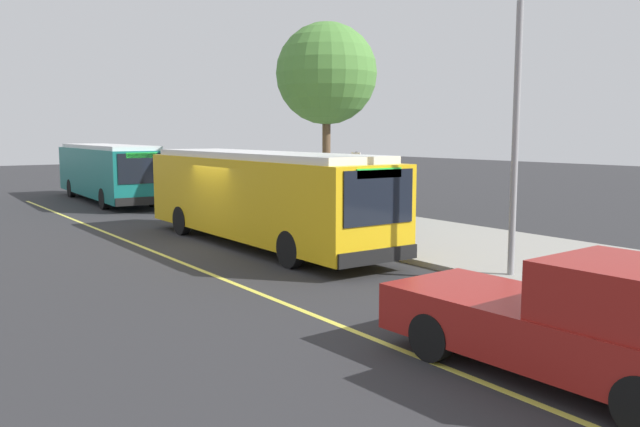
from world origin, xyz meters
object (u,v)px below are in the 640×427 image
transit_bus_second (108,171)px  route_sign_post (356,183)px  transit_bus_main (260,194)px  pickup_truck (575,324)px  waiting_bench (351,213)px

transit_bus_second → route_sign_post: bearing=7.7°
transit_bus_main → transit_bus_second: (-16.21, 0.28, 0.00)m
route_sign_post → transit_bus_second: bearing=-172.3°
pickup_truck → waiting_bench: bearing=154.1°
transit_bus_main → transit_bus_second: bearing=179.0°
waiting_bench → route_sign_post: route_sign_post is taller
transit_bus_second → route_sign_post: same height
pickup_truck → route_sign_post: route_sign_post is taller
transit_bus_main → route_sign_post: same height
pickup_truck → transit_bus_main: bearing=170.2°
transit_bus_second → route_sign_post: size_ratio=4.20×
transit_bus_main → pickup_truck: 12.75m
transit_bus_main → transit_bus_second: size_ratio=0.98×
transit_bus_main → pickup_truck: size_ratio=2.10×
pickup_truck → waiting_bench: 15.02m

